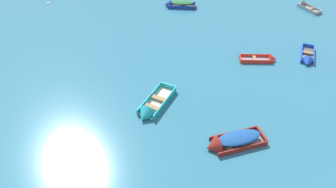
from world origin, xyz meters
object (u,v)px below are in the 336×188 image
at_px(rowboat_blue_midfield_right, 307,59).
at_px(rowboat_grey_back_row_right, 304,6).
at_px(rowboat_turquoise_far_right, 151,109).
at_px(rowboat_red_foreground_center, 265,59).
at_px(rowboat_deep_blue_near_camera, 177,4).
at_px(rowboat_maroon_midfield_left, 228,142).
at_px(mooring_buoy_between_boats_right, 48,4).

relative_size(rowboat_blue_midfield_right, rowboat_grey_back_row_right, 1.11).
xyz_separation_m(rowboat_grey_back_row_right, rowboat_turquoise_far_right, (-16.96, -17.91, 0.06)).
xyz_separation_m(rowboat_grey_back_row_right, rowboat_red_foreground_center, (-7.17, -11.25, -0.00)).
bearing_deg(rowboat_deep_blue_near_camera, rowboat_turquoise_far_right, -96.87).
height_order(rowboat_blue_midfield_right, rowboat_turquoise_far_right, rowboat_turquoise_far_right).
bearing_deg(rowboat_turquoise_far_right, rowboat_red_foreground_center, 34.24).
height_order(rowboat_maroon_midfield_left, rowboat_deep_blue_near_camera, rowboat_maroon_midfield_left).
height_order(rowboat_turquoise_far_right, rowboat_deep_blue_near_camera, rowboat_turquoise_far_right).
distance_m(rowboat_maroon_midfield_left, mooring_buoy_between_boats_right, 28.40).
bearing_deg(rowboat_maroon_midfield_left, rowboat_blue_midfield_right, 49.58).
xyz_separation_m(rowboat_blue_midfield_right, rowboat_deep_blue_near_camera, (-11.31, 11.29, 0.14)).
relative_size(rowboat_maroon_midfield_left, rowboat_red_foreground_center, 1.28).
bearing_deg(rowboat_turquoise_far_right, rowboat_deep_blue_near_camera, 83.13).
distance_m(rowboat_turquoise_far_right, mooring_buoy_between_boats_right, 22.80).
bearing_deg(mooring_buoy_between_boats_right, rowboat_maroon_midfield_left, -50.29).
xyz_separation_m(rowboat_maroon_midfield_left, rowboat_deep_blue_near_camera, (-2.93, 21.13, 0.03)).
relative_size(rowboat_red_foreground_center, mooring_buoy_between_boats_right, 8.61).
distance_m(rowboat_red_foreground_center, mooring_buoy_between_boats_right, 25.82).
bearing_deg(rowboat_grey_back_row_right, rowboat_turquoise_far_right, -133.43).
height_order(rowboat_turquoise_far_right, rowboat_maroon_midfield_left, rowboat_turquoise_far_right).
relative_size(rowboat_turquoise_far_right, mooring_buoy_between_boats_right, 11.50).
xyz_separation_m(rowboat_grey_back_row_right, mooring_buoy_between_boats_right, (-30.01, 0.78, -0.16)).
bearing_deg(rowboat_deep_blue_near_camera, mooring_buoy_between_boats_right, 177.31).
height_order(rowboat_grey_back_row_right, rowboat_deep_blue_near_camera, rowboat_deep_blue_near_camera).
bearing_deg(rowboat_turquoise_far_right, rowboat_grey_back_row_right, 46.57).
distance_m(rowboat_blue_midfield_right, rowboat_grey_back_row_right, 11.75).
bearing_deg(rowboat_blue_midfield_right, rowboat_grey_back_row_right, 72.75).
relative_size(rowboat_blue_midfield_right, rowboat_red_foreground_center, 1.10).
distance_m(rowboat_blue_midfield_right, rowboat_turquoise_far_right, 15.04).
relative_size(rowboat_grey_back_row_right, rowboat_maroon_midfield_left, 0.77).
height_order(rowboat_blue_midfield_right, rowboat_grey_back_row_right, rowboat_blue_midfield_right).
relative_size(rowboat_deep_blue_near_camera, rowboat_red_foreground_center, 1.15).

